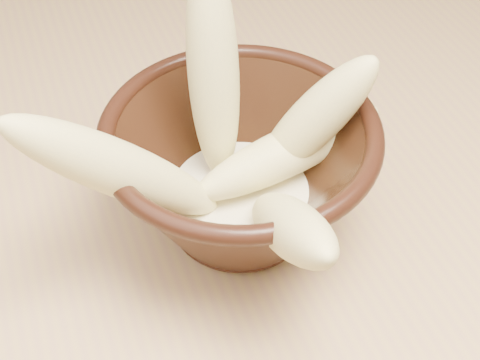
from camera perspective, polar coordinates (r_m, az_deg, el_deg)
table at (r=0.71m, az=-15.88°, el=-4.65°), size 1.20×0.80×0.75m
bowl at (r=0.53m, az=-0.00°, el=0.75°), size 0.22×0.22×0.12m
milk_puddle at (r=0.56m, az=0.00°, el=-1.36°), size 0.12×0.12×0.02m
banana_upright at (r=0.52m, az=-2.29°, el=9.12°), size 0.05×0.08×0.19m
banana_left at (r=0.48m, az=-10.05°, el=0.83°), size 0.17×0.05×0.17m
banana_right at (r=0.53m, az=6.29°, el=5.04°), size 0.12×0.08×0.14m
banana_across at (r=0.55m, az=4.33°, el=2.50°), size 0.18×0.07×0.06m
banana_front at (r=0.46m, az=4.31°, el=-4.04°), size 0.06×0.16×0.13m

